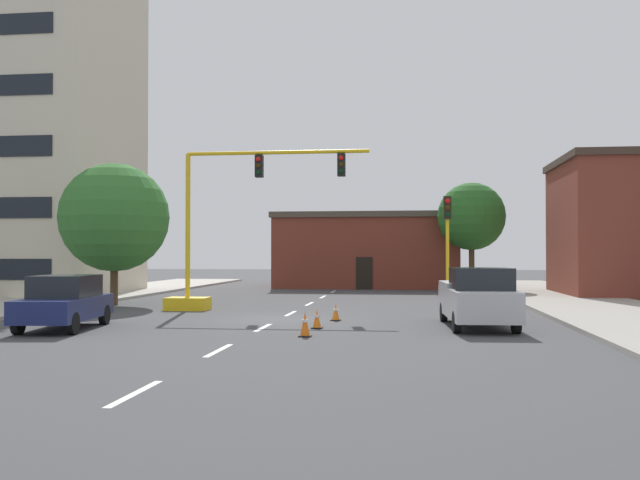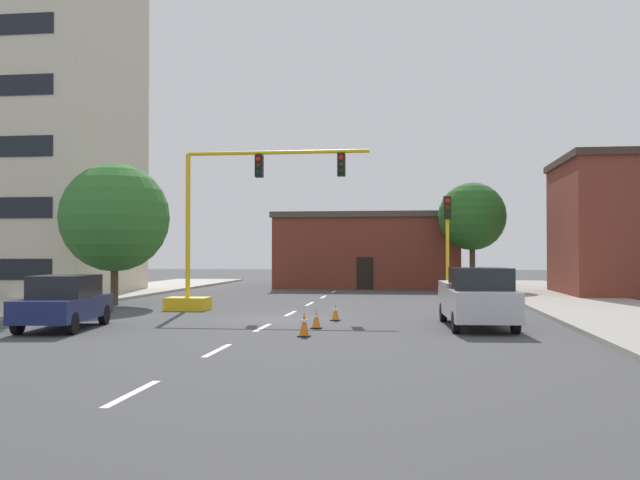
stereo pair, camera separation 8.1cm
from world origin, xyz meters
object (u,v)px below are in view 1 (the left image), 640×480
(traffic_signal_gantry, at_px, (213,259))
(tree_right_far, at_px, (471,217))
(sedan_navy_near_left, at_px, (65,302))
(traffic_cone_roadside_b, at_px, (317,319))
(tree_left_near, at_px, (114,217))
(pickup_truck_silver, at_px, (477,298))
(traffic_light_pole_right, at_px, (447,227))
(traffic_cone_roadside_a, at_px, (336,312))
(traffic_cone_roadside_c, at_px, (305,324))

(traffic_signal_gantry, relative_size, tree_right_far, 1.24)
(sedan_navy_near_left, distance_m, traffic_cone_roadside_b, 8.19)
(traffic_signal_gantry, height_order, tree_left_near, traffic_signal_gantry)
(sedan_navy_near_left, bearing_deg, pickup_truck_silver, 9.44)
(tree_left_near, bearing_deg, sedan_navy_near_left, -74.95)
(traffic_light_pole_right, distance_m, tree_left_near, 15.60)
(traffic_cone_roadside_a, bearing_deg, traffic_cone_roadside_b, -97.04)
(traffic_light_pole_right, height_order, pickup_truck_silver, traffic_light_pole_right)
(traffic_cone_roadside_c, bearing_deg, traffic_signal_gantry, 120.71)
(sedan_navy_near_left, height_order, traffic_cone_roadside_b, sedan_navy_near_left)
(traffic_signal_gantry, relative_size, sedan_navy_near_left, 1.87)
(tree_left_near, bearing_deg, traffic_cone_roadside_b, -39.81)
(tree_left_near, xyz_separation_m, traffic_cone_roadside_b, (10.83, -9.02, -3.84))
(tree_left_near, relative_size, traffic_cone_roadside_a, 10.76)
(traffic_light_pole_right, relative_size, tree_left_near, 0.71)
(traffic_signal_gantry, height_order, sedan_navy_near_left, traffic_signal_gantry)
(pickup_truck_silver, bearing_deg, traffic_cone_roadside_b, -169.29)
(sedan_navy_near_left, bearing_deg, traffic_light_pole_right, 31.63)
(tree_left_near, bearing_deg, traffic_signal_gantry, -23.44)
(tree_left_near, height_order, traffic_cone_roadside_a, tree_left_near)
(tree_left_near, distance_m, sedan_navy_near_left, 11.10)
(traffic_signal_gantry, distance_m, sedan_navy_near_left, 8.44)
(traffic_light_pole_right, xyz_separation_m, sedan_navy_near_left, (-12.64, -7.78, -2.64))
(traffic_light_pole_right, relative_size, tree_right_far, 0.68)
(tree_left_near, xyz_separation_m, traffic_cone_roadside_a, (11.17, -6.30, -3.84))
(pickup_truck_silver, xyz_separation_m, traffic_cone_roadside_c, (-5.28, -3.30, -0.61))
(traffic_cone_roadside_b, bearing_deg, tree_left_near, 140.19)
(tree_right_far, height_order, traffic_cone_roadside_b, tree_right_far)
(tree_right_far, distance_m, pickup_truck_silver, 23.04)
(tree_right_far, height_order, sedan_navy_near_left, tree_right_far)
(tree_left_near, relative_size, sedan_navy_near_left, 1.43)
(traffic_signal_gantry, distance_m, tree_left_near, 6.24)
(traffic_cone_roadside_b, xyz_separation_m, traffic_cone_roadside_c, (-0.05, -2.31, 0.06))
(traffic_light_pole_right, bearing_deg, sedan_navy_near_left, -148.37)
(traffic_light_pole_right, height_order, traffic_cone_roadside_a, traffic_light_pole_right)
(traffic_cone_roadside_a, height_order, traffic_cone_roadside_c, traffic_cone_roadside_c)
(traffic_light_pole_right, relative_size, sedan_navy_near_left, 1.02)
(traffic_signal_gantry, distance_m, tree_right_far, 21.19)
(traffic_light_pole_right, xyz_separation_m, tree_right_far, (2.47, 17.07, 1.30))
(pickup_truck_silver, relative_size, sedan_navy_near_left, 1.18)
(tree_left_near, bearing_deg, traffic_cone_roadside_a, -29.42)
(traffic_signal_gantry, relative_size, traffic_cone_roadside_b, 13.98)
(traffic_light_pole_right, xyz_separation_m, traffic_cone_roadside_b, (-4.57, -6.56, -3.22))
(sedan_navy_near_left, relative_size, traffic_cone_roadside_c, 6.36)
(traffic_light_pole_right, height_order, tree_right_far, tree_right_far)
(sedan_navy_near_left, bearing_deg, traffic_cone_roadside_c, -7.76)
(tree_right_far, bearing_deg, traffic_light_pole_right, -98.23)
(traffic_signal_gantry, height_order, traffic_cone_roadside_c, traffic_signal_gantry)
(sedan_navy_near_left, distance_m, traffic_cone_roadside_a, 9.31)
(tree_right_far, height_order, tree_left_near, tree_right_far)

